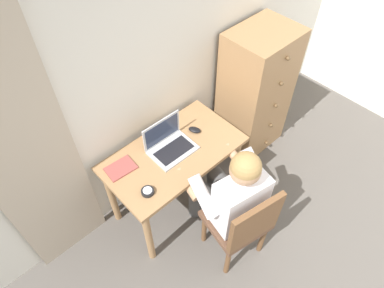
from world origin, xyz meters
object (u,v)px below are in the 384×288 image
Objects in this scene: person_seated at (229,192)px; computer_mouse at (195,130)px; notebook_pad at (121,168)px; laptop at (169,144)px; chair at (242,223)px; dresser at (255,93)px; desk_clock at (148,192)px; desk at (174,162)px.

computer_mouse is at bearing 71.62° from person_seated.
notebook_pad is at bearing 146.88° from computer_mouse.
laptop is at bearing 154.43° from computer_mouse.
chair is 0.73× the size of person_seated.
laptop reaches higher than computer_mouse.
dresser is 1.07× the size of person_seated.
chair is 4.15× the size of notebook_pad.
person_seated is 13.22× the size of desk_clock.
person_seated is (-0.99, -0.59, 0.03)m from dresser.
person_seated reaches higher than chair.
chair is 0.26m from person_seated.
person_seated reaches higher than desk.
desk is 10.74× the size of computer_mouse.
person_seated reaches higher than desk_clock.
person_seated is (0.08, -0.51, 0.06)m from desk.
person_seated reaches higher than computer_mouse.
laptop is (0.01, 0.05, 0.17)m from desk.
desk is 3.13× the size of laptop.
desk is 0.70m from chair.
laptop is (-0.08, 0.56, 0.12)m from person_seated.
dresser is 0.82m from computer_mouse.
notebook_pad is (-0.65, 0.10, -0.01)m from computer_mouse.
laptop is 3.43× the size of computer_mouse.
notebook_pad is (-0.44, 0.83, 0.25)m from chair.
dresser is (1.07, 0.08, 0.02)m from desk.
desk is 1.08m from dresser.
laptop is 1.63× the size of notebook_pad.
desk_clock is 0.43× the size of notebook_pad.
person_seated is at bearing -149.36° from dresser.
dresser is at bearing 4.27° from desk.
dresser reaches higher than chair.
computer_mouse is at bearing -4.11° from notebook_pad.
computer_mouse is at bearing 10.00° from desk.
dresser is 1.46m from notebook_pad.
notebook_pad is (-0.47, 0.65, 0.07)m from person_seated.
desk is at bearing -95.94° from laptop.
notebook_pad is at bearing 117.63° from chair.
notebook_pad is at bearing 177.46° from dresser.
laptop is at bearing 93.60° from chair.
laptop is (-1.07, -0.03, 0.15)m from dresser.
dresser is 6.05× the size of notebook_pad.
dresser reaches higher than notebook_pad.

